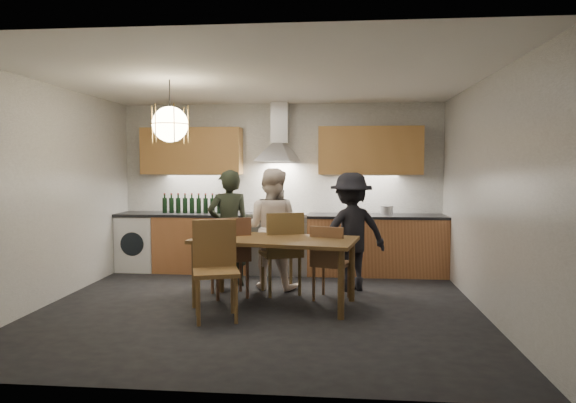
# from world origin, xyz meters

# --- Properties ---
(ground) EXTENTS (5.00, 5.00, 0.00)m
(ground) POSITION_xyz_m (0.00, 0.00, 0.00)
(ground) COLOR black
(ground) RESTS_ON ground
(room_shell) EXTENTS (5.02, 4.52, 2.61)m
(room_shell) POSITION_xyz_m (0.00, 0.00, 1.71)
(room_shell) COLOR silver
(room_shell) RESTS_ON ground
(counter_run) EXTENTS (5.00, 0.62, 0.90)m
(counter_run) POSITION_xyz_m (0.02, 1.95, 0.45)
(counter_run) COLOR #C7804C
(counter_run) RESTS_ON ground
(range_stove) EXTENTS (0.90, 0.60, 0.92)m
(range_stove) POSITION_xyz_m (0.00, 1.94, 0.44)
(range_stove) COLOR silver
(range_stove) RESTS_ON ground
(wall_fixtures) EXTENTS (4.30, 0.54, 1.10)m
(wall_fixtures) POSITION_xyz_m (0.00, 2.07, 1.87)
(wall_fixtures) COLOR tan
(wall_fixtures) RESTS_ON ground
(pendant_lamp) EXTENTS (0.43, 0.43, 0.70)m
(pendant_lamp) POSITION_xyz_m (-1.00, -0.10, 2.10)
(pendant_lamp) COLOR black
(pendant_lamp) RESTS_ON ground
(dining_table) EXTENTS (2.00, 1.24, 0.79)m
(dining_table) POSITION_xyz_m (0.16, 0.14, 0.70)
(dining_table) COLOR brown
(dining_table) RESTS_ON ground
(chair_back_left) EXTENTS (0.60, 0.60, 1.00)m
(chair_back_left) POSITION_xyz_m (-0.42, 0.38, 0.58)
(chair_back_left) COLOR brown
(chair_back_left) RESTS_ON ground
(chair_back_mid) EXTENTS (0.62, 0.62, 1.05)m
(chair_back_mid) POSITION_xyz_m (0.21, 0.59, 0.60)
(chair_back_mid) COLOR brown
(chair_back_mid) RESTS_ON ground
(chair_back_right) EXTENTS (0.52, 0.52, 0.91)m
(chair_back_right) POSITION_xyz_m (0.79, 0.35, 0.52)
(chair_back_right) COLOR brown
(chair_back_right) RESTS_ON ground
(chair_front) EXTENTS (0.59, 0.59, 1.05)m
(chair_front) POSITION_xyz_m (-0.42, -0.42, 0.60)
(chair_front) COLOR brown
(chair_front) RESTS_ON ground
(person_left) EXTENTS (0.67, 0.56, 1.58)m
(person_left) POSITION_xyz_m (-0.57, 1.01, 0.79)
(person_left) COLOR black
(person_left) RESTS_ON ground
(person_mid) EXTENTS (0.90, 0.77, 1.60)m
(person_mid) POSITION_xyz_m (0.02, 0.96, 0.80)
(person_mid) COLOR white
(person_mid) RESTS_ON ground
(person_right) EXTENTS (1.14, 0.90, 1.55)m
(person_right) POSITION_xyz_m (1.07, 0.94, 0.77)
(person_right) COLOR black
(person_right) RESTS_ON ground
(mixing_bowl) EXTENTS (0.39, 0.39, 0.07)m
(mixing_bowl) POSITION_xyz_m (1.09, 1.92, 0.94)
(mixing_bowl) COLOR silver
(mixing_bowl) RESTS_ON counter_run
(stock_pot) EXTENTS (0.22, 0.22, 0.13)m
(stock_pot) POSITION_xyz_m (1.63, 1.95, 0.96)
(stock_pot) COLOR silver
(stock_pot) RESTS_ON counter_run
(wine_bottles) EXTENTS (0.94, 0.07, 0.30)m
(wine_bottles) POSITION_xyz_m (-1.35, 1.95, 1.05)
(wine_bottles) COLOR black
(wine_bottles) RESTS_ON counter_run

